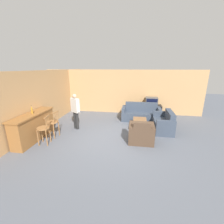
{
  "coord_description": "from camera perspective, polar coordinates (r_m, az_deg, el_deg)",
  "views": [
    {
      "loc": [
        0.87,
        -5.31,
        2.72
      ],
      "look_at": [
        -0.12,
        0.87,
        0.85
      ],
      "focal_mm": 24.0,
      "sensor_mm": 36.0,
      "label": 1
    }
  ],
  "objects": [
    {
      "name": "wall_back",
      "position": [
        9.12,
        3.55,
        7.65
      ],
      "size": [
        9.4,
        0.08,
        2.6
      ],
      "color": "tan",
      "rests_on": "ground_plane"
    },
    {
      "name": "tv_unit",
      "position": [
        8.96,
        14.55,
        0.57
      ],
      "size": [
        1.16,
        0.55,
        0.65
      ],
      "color": "black",
      "rests_on": "ground_plane"
    },
    {
      "name": "bar_counter",
      "position": [
        6.53,
        -27.6,
        -4.93
      ],
      "size": [
        0.55,
        2.08,
        1.05
      ],
      "color": "brown",
      "rests_on": "ground_plane"
    },
    {
      "name": "couch_far",
      "position": [
        8.11,
        10.95,
        -0.81
      ],
      "size": [
        2.0,
        0.83,
        0.92
      ],
      "color": "#384251",
      "rests_on": "ground_plane"
    },
    {
      "name": "ground_plane",
      "position": [
        6.03,
        -0.16,
        -10.17
      ],
      "size": [
        24.0,
        24.0,
        0.0
      ],
      "primitive_type": "plane",
      "color": "#565B66"
    },
    {
      "name": "wall_left",
      "position": [
        7.96,
        -22.68,
        5.08
      ],
      "size": [
        0.08,
        8.65,
        2.6
      ],
      "color": "tan",
      "rests_on": "ground_plane"
    },
    {
      "name": "coffee_table",
      "position": [
        6.89,
        10.54,
        -3.61
      ],
      "size": [
        0.6,
        0.99,
        0.44
      ],
      "color": "brown",
      "rests_on": "ground_plane"
    },
    {
      "name": "loveseat_right",
      "position": [
        7.08,
        19.14,
        -4.07
      ],
      "size": [
        0.76,
        1.49,
        0.88
      ],
      "color": "#384251",
      "rests_on": "ground_plane"
    },
    {
      "name": "bar_chair_near",
      "position": [
        5.96,
        -24.57,
        -6.08
      ],
      "size": [
        0.5,
        0.5,
        1.07
      ],
      "color": "#996638",
      "rests_on": "ground_plane"
    },
    {
      "name": "armchair_near",
      "position": [
        5.75,
        11.06,
        -8.22
      ],
      "size": [
        0.92,
        0.78,
        0.9
      ],
      "color": "#4C3828",
      "rests_on": "ground_plane"
    },
    {
      "name": "bottle",
      "position": [
        6.32,
        -28.23,
        0.68
      ],
      "size": [
        0.06,
        0.06,
        0.32
      ],
      "color": "#B27A23",
      "rests_on": "bar_counter"
    },
    {
      "name": "bar_chair_mid",
      "position": [
        6.44,
        -21.6,
        -4.06
      ],
      "size": [
        0.5,
        0.5,
        1.07
      ],
      "color": "#996638",
      "rests_on": "ground_plane"
    },
    {
      "name": "person_by_window",
      "position": [
        6.87,
        -13.78,
        0.9
      ],
      "size": [
        0.49,
        0.36,
        1.62
      ],
      "color": "black",
      "rests_on": "ground_plane"
    },
    {
      "name": "tv",
      "position": [
        8.83,
        14.81,
        3.98
      ],
      "size": [
        0.67,
        0.49,
        0.45
      ],
      "color": "#4C4C4C",
      "rests_on": "tv_unit"
    }
  ]
}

